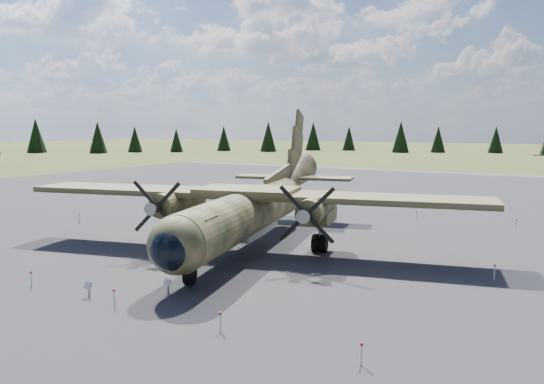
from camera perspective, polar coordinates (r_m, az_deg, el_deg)
The scene contains 7 objects.
ground at distance 37.23m, azimuth -3.39°, elevation -5.79°, with size 500.00×500.00×0.00m, color brown.
apron at distance 45.71m, azimuth 3.57°, elevation -3.38°, with size 120.00×120.00×0.04m, color slate.
transport_plane at distance 36.81m, azimuth -2.09°, elevation -1.18°, with size 31.51×28.23×10.44m.
info_placard_left at distance 27.61m, azimuth -19.15°, elevation -9.67°, with size 0.49×0.24×0.76m.
info_placard_right at distance 27.24m, azimuth -11.18°, elevation -9.67°, with size 0.50×0.30×0.74m.
barrier_fence at distance 37.31m, azimuth -4.06°, elevation -4.97°, with size 33.12×29.62×0.85m.
treeline at distance 32.30m, azimuth -4.05°, elevation 0.93°, with size 304.44×307.96×10.96m.
Camera 1 is at (20.15, -30.19, 8.26)m, focal length 35.00 mm.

